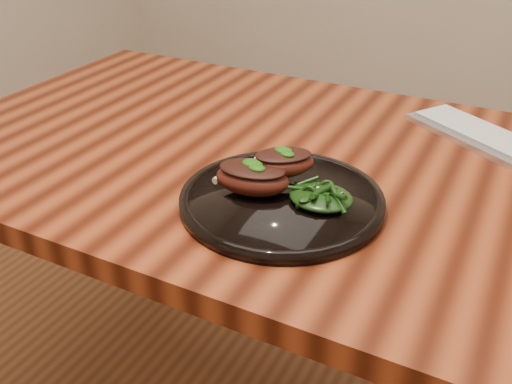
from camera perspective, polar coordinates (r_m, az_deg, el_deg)
desk at (r=1.04m, az=8.49°, el=-1.55°), size 1.60×0.80×0.75m
plate at (r=0.87m, az=2.59°, el=-0.74°), size 0.31×0.31×0.02m
lamb_chop_front at (r=0.86m, az=-0.40°, el=1.53°), size 0.13×0.09×0.05m
lamb_chop_back at (r=0.88m, az=2.69°, el=3.04°), size 0.11×0.11×0.04m
herb_smear at (r=0.93m, az=2.17°, el=2.20°), size 0.07×0.05×0.00m
greens_heap at (r=0.84m, az=6.55°, el=-0.15°), size 0.10×0.09×0.04m
keyboard at (r=1.14m, az=23.10°, el=4.50°), size 0.37×0.30×0.02m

